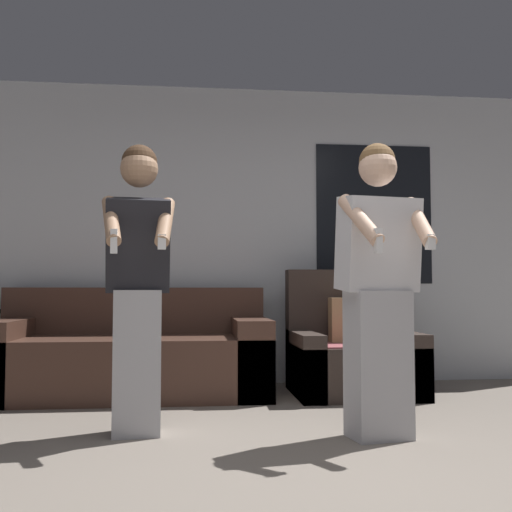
{
  "coord_description": "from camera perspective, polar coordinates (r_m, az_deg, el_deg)",
  "views": [
    {
      "loc": [
        -0.5,
        -2.49,
        0.83
      ],
      "look_at": [
        -0.14,
        0.96,
        1.03
      ],
      "focal_mm": 42.0,
      "sensor_mm": 36.0,
      "label": 1
    }
  ],
  "objects": [
    {
      "name": "person_right",
      "position": [
        3.49,
        11.58,
        -2.93
      ],
      "size": [
        0.5,
        0.53,
        1.68
      ],
      "color": "#B2B2B7",
      "rests_on": "ground_plane"
    },
    {
      "name": "ground_plane",
      "position": [
        2.68,
        5.42,
        -21.41
      ],
      "size": [
        14.0,
        14.0,
        0.0
      ],
      "primitive_type": "plane",
      "color": "slate"
    },
    {
      "name": "person_left",
      "position": [
        3.56,
        -11.18,
        -2.51
      ],
      "size": [
        0.43,
        0.52,
        1.69
      ],
      "color": "#B2B2B7",
      "rests_on": "ground_plane"
    },
    {
      "name": "armchair",
      "position": [
        4.99,
        9.13,
        -9.15
      ],
      "size": [
        0.98,
        0.85,
        1.01
      ],
      "color": "#332823",
      "rests_on": "ground_plane"
    },
    {
      "name": "wall_back",
      "position": [
        5.5,
        -0.58,
        2.1
      ],
      "size": [
        6.27,
        0.07,
        2.7
      ],
      "color": "silver",
      "rests_on": "ground_plane"
    },
    {
      "name": "couch",
      "position": [
        4.97,
        -11.75,
        -9.38
      ],
      "size": [
        2.19,
        1.0,
        0.86
      ],
      "color": "#472D23",
      "rests_on": "ground_plane"
    }
  ]
}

